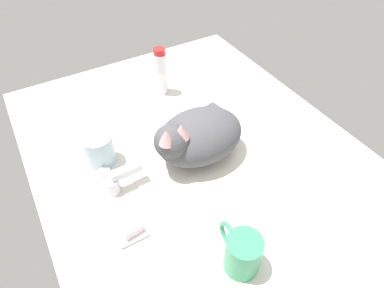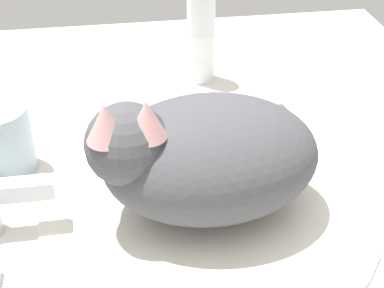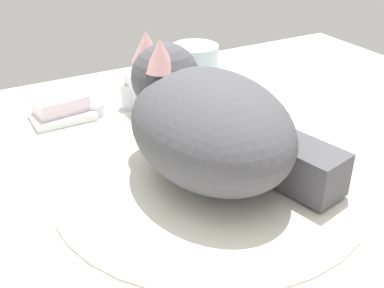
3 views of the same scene
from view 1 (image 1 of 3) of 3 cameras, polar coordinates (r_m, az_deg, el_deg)
ground_plane at (r=91.41cm, az=1.22°, el=-2.53°), size 110.00×82.50×3.00cm
sink_basin at (r=90.05cm, az=1.24°, el=-1.72°), size 37.38×37.38×0.74cm
faucet at (r=82.73cm, az=-12.61°, el=-6.36°), size 14.67×9.55×6.12cm
cat at (r=85.05cm, az=0.68°, el=1.39°), size 19.96×25.21×15.18cm
coffee_mug at (r=69.35cm, az=8.36°, el=-17.67°), size 11.39×7.12×9.18cm
rinse_cup at (r=88.98cm, az=-15.42°, el=-0.88°), size 7.58×7.58×8.56cm
soap_dish at (r=77.70cm, az=-10.89°, el=-13.32°), size 9.00×6.40×1.20cm
soap_bar at (r=76.24cm, az=-11.07°, el=-12.61°), size 8.02×5.22×2.32cm
toothpaste_bottle at (r=108.37cm, az=-5.30°, el=11.90°), size 4.27×4.27×15.45cm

